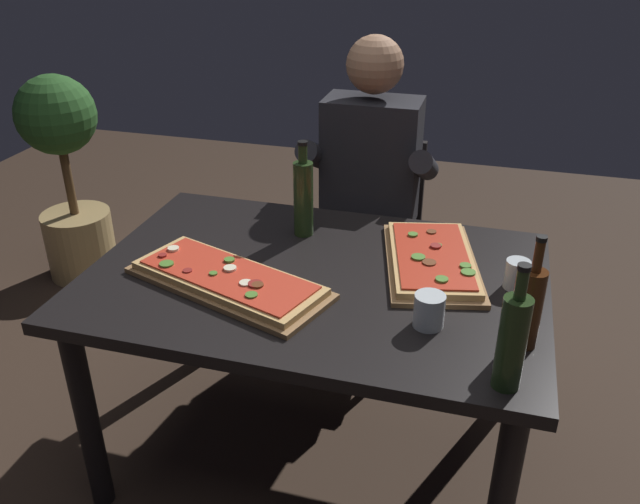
{
  "coord_description": "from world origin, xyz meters",
  "views": [
    {
      "loc": [
        0.49,
        -1.68,
        1.74
      ],
      "look_at": [
        0.0,
        0.05,
        0.79
      ],
      "focal_mm": 36.61,
      "sensor_mm": 36.0,
      "label": 1
    }
  ],
  "objects_px": {
    "tumbler_near_camera": "(429,312)",
    "dining_table": "(316,300)",
    "seated_diner": "(368,187)",
    "wine_bottle_dark": "(530,306)",
    "pizza_rectangular_left": "(432,260)",
    "vinegar_bottle_green": "(303,197)",
    "potted_plant_corner": "(67,174)",
    "oil_bottle_amber": "(512,340)",
    "pizza_rectangular_front": "(228,280)",
    "diner_chair": "(372,231)",
    "tumbler_far_side": "(517,276)"
  },
  "relations": [
    {
      "from": "pizza_rectangular_left",
      "to": "seated_diner",
      "type": "bearing_deg",
      "value": 119.35
    },
    {
      "from": "dining_table",
      "to": "tumbler_near_camera",
      "type": "height_order",
      "value": "tumbler_near_camera"
    },
    {
      "from": "wine_bottle_dark",
      "to": "pizza_rectangular_left",
      "type": "bearing_deg",
      "value": 128.06
    },
    {
      "from": "wine_bottle_dark",
      "to": "vinegar_bottle_green",
      "type": "height_order",
      "value": "vinegar_bottle_green"
    },
    {
      "from": "diner_chair",
      "to": "wine_bottle_dark",
      "type": "bearing_deg",
      "value": -60.15
    },
    {
      "from": "diner_chair",
      "to": "potted_plant_corner",
      "type": "distance_m",
      "value": 1.57
    },
    {
      "from": "pizza_rectangular_front",
      "to": "seated_diner",
      "type": "height_order",
      "value": "seated_diner"
    },
    {
      "from": "pizza_rectangular_front",
      "to": "diner_chair",
      "type": "height_order",
      "value": "diner_chair"
    },
    {
      "from": "vinegar_bottle_green",
      "to": "tumbler_far_side",
      "type": "distance_m",
      "value": 0.74
    },
    {
      "from": "diner_chair",
      "to": "seated_diner",
      "type": "relative_size",
      "value": 0.65
    },
    {
      "from": "tumbler_near_camera",
      "to": "seated_diner",
      "type": "relative_size",
      "value": 0.07
    },
    {
      "from": "vinegar_bottle_green",
      "to": "oil_bottle_amber",
      "type": "bearing_deg",
      "value": -42.98
    },
    {
      "from": "seated_diner",
      "to": "wine_bottle_dark",
      "type": "bearing_deg",
      "value": -57.11
    },
    {
      "from": "pizza_rectangular_front",
      "to": "diner_chair",
      "type": "distance_m",
      "value": 1.06
    },
    {
      "from": "tumbler_near_camera",
      "to": "diner_chair",
      "type": "height_order",
      "value": "diner_chair"
    },
    {
      "from": "seated_diner",
      "to": "potted_plant_corner",
      "type": "relative_size",
      "value": 1.26
    },
    {
      "from": "dining_table",
      "to": "tumbler_near_camera",
      "type": "distance_m",
      "value": 0.44
    },
    {
      "from": "pizza_rectangular_front",
      "to": "vinegar_bottle_green",
      "type": "distance_m",
      "value": 0.43
    },
    {
      "from": "oil_bottle_amber",
      "to": "tumbler_near_camera",
      "type": "distance_m",
      "value": 0.3
    },
    {
      "from": "tumbler_far_side",
      "to": "diner_chair",
      "type": "distance_m",
      "value": 1.01
    },
    {
      "from": "pizza_rectangular_left",
      "to": "oil_bottle_amber",
      "type": "xyz_separation_m",
      "value": [
        0.24,
        -0.54,
        0.11
      ]
    },
    {
      "from": "tumbler_near_camera",
      "to": "seated_diner",
      "type": "height_order",
      "value": "seated_diner"
    },
    {
      "from": "seated_diner",
      "to": "oil_bottle_amber",
      "type": "bearing_deg",
      "value": -63.16
    },
    {
      "from": "vinegar_bottle_green",
      "to": "pizza_rectangular_front",
      "type": "bearing_deg",
      "value": -106.16
    },
    {
      "from": "wine_bottle_dark",
      "to": "potted_plant_corner",
      "type": "relative_size",
      "value": 0.3
    },
    {
      "from": "wine_bottle_dark",
      "to": "pizza_rectangular_front",
      "type": "bearing_deg",
      "value": 175.31
    },
    {
      "from": "vinegar_bottle_green",
      "to": "tumbler_near_camera",
      "type": "bearing_deg",
      "value": -42.5
    },
    {
      "from": "pizza_rectangular_left",
      "to": "wine_bottle_dark",
      "type": "height_order",
      "value": "wine_bottle_dark"
    },
    {
      "from": "potted_plant_corner",
      "to": "seated_diner",
      "type": "bearing_deg",
      "value": -6.73
    },
    {
      "from": "vinegar_bottle_green",
      "to": "seated_diner",
      "type": "height_order",
      "value": "seated_diner"
    },
    {
      "from": "pizza_rectangular_left",
      "to": "seated_diner",
      "type": "distance_m",
      "value": 0.67
    },
    {
      "from": "diner_chair",
      "to": "seated_diner",
      "type": "height_order",
      "value": "seated_diner"
    },
    {
      "from": "diner_chair",
      "to": "dining_table",
      "type": "bearing_deg",
      "value": -90.65
    },
    {
      "from": "wine_bottle_dark",
      "to": "dining_table",
      "type": "bearing_deg",
      "value": 161.33
    },
    {
      "from": "vinegar_bottle_green",
      "to": "tumbler_far_side",
      "type": "xyz_separation_m",
      "value": [
        0.71,
        -0.18,
        -0.1
      ]
    },
    {
      "from": "dining_table",
      "to": "pizza_rectangular_front",
      "type": "distance_m",
      "value": 0.29
    },
    {
      "from": "dining_table",
      "to": "potted_plant_corner",
      "type": "relative_size",
      "value": 1.32
    },
    {
      "from": "pizza_rectangular_left",
      "to": "tumbler_far_side",
      "type": "relative_size",
      "value": 6.33
    },
    {
      "from": "dining_table",
      "to": "pizza_rectangular_left",
      "type": "bearing_deg",
      "value": 24.13
    },
    {
      "from": "vinegar_bottle_green",
      "to": "diner_chair",
      "type": "distance_m",
      "value": 0.73
    },
    {
      "from": "potted_plant_corner",
      "to": "vinegar_bottle_green",
      "type": "bearing_deg",
      "value": -24.67
    },
    {
      "from": "pizza_rectangular_front",
      "to": "pizza_rectangular_left",
      "type": "bearing_deg",
      "value": 27.05
    },
    {
      "from": "dining_table",
      "to": "pizza_rectangular_left",
      "type": "relative_size",
      "value": 2.47
    },
    {
      "from": "potted_plant_corner",
      "to": "diner_chair",
      "type": "bearing_deg",
      "value": -2.38
    },
    {
      "from": "tumbler_near_camera",
      "to": "dining_table",
      "type": "bearing_deg",
      "value": 152.93
    },
    {
      "from": "pizza_rectangular_front",
      "to": "tumbler_far_side",
      "type": "xyz_separation_m",
      "value": [
        0.83,
        0.22,
        0.02
      ]
    },
    {
      "from": "pizza_rectangular_left",
      "to": "vinegar_bottle_green",
      "type": "bearing_deg",
      "value": 166.84
    },
    {
      "from": "pizza_rectangular_left",
      "to": "wine_bottle_dark",
      "type": "distance_m",
      "value": 0.47
    },
    {
      "from": "dining_table",
      "to": "seated_diner",
      "type": "relative_size",
      "value": 1.05
    },
    {
      "from": "oil_bottle_amber",
      "to": "vinegar_bottle_green",
      "type": "bearing_deg",
      "value": 137.02
    }
  ]
}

